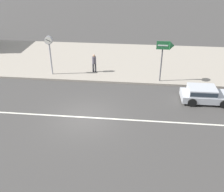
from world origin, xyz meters
TOP-DOWN VIEW (x-y plane):
  - ground_plane at (0.00, 0.00)m, footprint 160.00×160.00m
  - lane_centre_stripe at (0.00, 0.00)m, footprint 50.40×0.14m
  - kerb_strip at (0.00, 10.15)m, footprint 68.00×10.00m
  - hatchback_silver_1 at (7.92, 2.89)m, footprint 3.54×1.75m
  - street_clock at (-4.00, 6.11)m, footprint 0.67×0.22m
  - arrow_signboard at (5.49, 5.65)m, footprint 1.33×0.70m
  - pedestrian_mid_kerb at (-0.53, 6.94)m, footprint 0.34×0.34m

SIDE VIEW (x-z plane):
  - ground_plane at x=0.00m, z-range 0.00..0.00m
  - lane_centre_stripe at x=0.00m, z-range 0.00..0.01m
  - kerb_strip at x=0.00m, z-range 0.00..0.15m
  - hatchback_silver_1 at x=7.92m, z-range 0.03..1.14m
  - pedestrian_mid_kerb at x=-0.53m, z-range 0.28..1.85m
  - street_clock at x=-4.00m, z-range 0.98..4.25m
  - arrow_signboard at x=5.49m, z-range 1.28..4.58m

